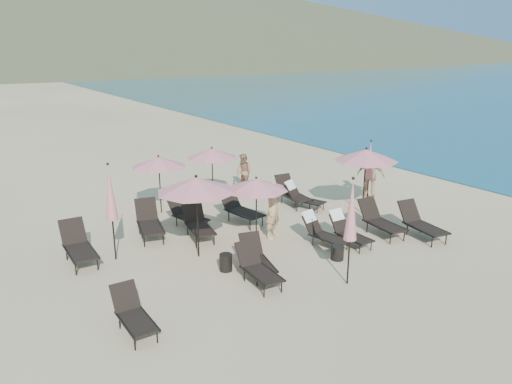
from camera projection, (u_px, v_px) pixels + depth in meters
ground at (328, 255)px, 14.66m from camera, size 800.00×800.00×0.00m
volcanic_headland at (68, 5)px, 285.45m from camera, size 690.00×690.00×55.00m
lounger_0 at (133, 313)px, 10.72m from camera, size 0.62×1.55×0.88m
lounger_1 at (258, 267)px, 12.86m from camera, size 0.74×1.66×0.93m
lounger_2 at (257, 258)px, 13.45m from camera, size 1.00×1.70×0.92m
lounger_3 at (322, 231)px, 15.28m from camera, size 0.82×1.63×0.97m
lounger_4 at (380, 220)px, 16.15m from camera, size 0.89×1.86×1.03m
lounger_5 at (421, 222)px, 15.91m from camera, size 0.98×1.89×1.04m
lounger_6 at (78, 245)px, 14.11m from camera, size 0.78×1.88×1.07m
lounger_7 at (187, 214)px, 16.87m from camera, size 0.96×1.70×0.92m
lounger_8 at (198, 223)px, 15.90m from camera, size 1.03×1.87×1.02m
lounger_9 at (240, 208)px, 17.29m from camera, size 0.94×1.89×1.04m
lounger_10 at (302, 196)px, 18.73m from camera, size 1.05×1.65×0.97m
lounger_11 at (292, 192)px, 19.14m from camera, size 0.89×1.86×1.03m
lounger_12 at (348, 230)px, 15.37m from camera, size 0.60×1.56×0.96m
lounger_13 at (149, 221)px, 15.98m from camera, size 1.13×1.96×1.06m
umbrella_open_0 at (196, 185)px, 13.95m from camera, size 2.29×2.29×2.47m
umbrella_open_1 at (256, 184)px, 15.13m from camera, size 1.96×1.96×2.11m
umbrella_open_2 at (366, 155)px, 17.61m from camera, size 2.29×2.29×2.46m
umbrella_open_3 at (159, 162)px, 17.78m from camera, size 2.01×2.01×2.16m
umbrella_open_4 at (212, 153)px, 19.14m from camera, size 2.01×2.01×2.16m
umbrella_closed_0 at (351, 211)px, 12.35m from camera, size 0.34×0.34×2.87m
umbrella_closed_1 at (370, 161)px, 18.45m from camera, size 0.30×0.30×2.58m
umbrella_closed_2 at (110, 193)px, 13.79m from camera, size 0.34×0.34×2.87m
side_table_0 at (226, 262)px, 13.61m from camera, size 0.36×0.36×0.48m
side_table_1 at (337, 253)px, 14.31m from camera, size 0.37×0.37×0.42m
beachgoer_a at (273, 210)px, 15.73m from camera, size 0.80×0.68×1.86m
beachgoer_b at (244, 172)px, 20.96m from camera, size 0.70×0.84×1.53m
beachgoer_c at (371, 175)px, 19.82m from camera, size 0.92×1.18×1.87m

